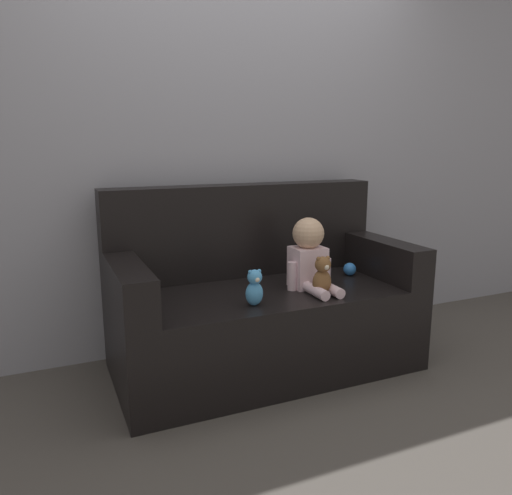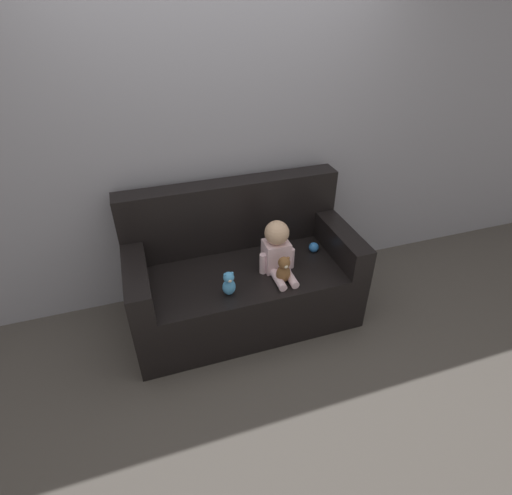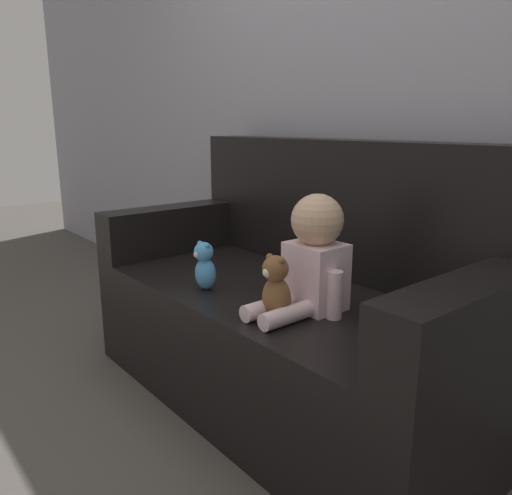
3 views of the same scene
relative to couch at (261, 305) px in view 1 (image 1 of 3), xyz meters
The scene contains 7 objects.
ground_plane 0.37m from the couch, 90.00° to the right, with size 12.00×12.00×0.00m, color #4C4742.
wall_back 1.04m from the couch, 90.00° to the left, with size 8.00×0.05×2.60m.
couch is the anchor object (origin of this frame).
person_baby 0.41m from the couch, 34.36° to the right, with size 0.27×0.36×0.40m.
teddy_bear_brown 0.44m from the couch, 54.92° to the right, with size 0.10×0.10×0.22m.
plush_toy_side 0.42m from the couch, 119.15° to the right, with size 0.09×0.09×0.19m.
toy_ball 0.61m from the couch, ahead, with size 0.08×0.08×0.08m.
Camera 1 is at (-1.14, -2.45, 1.29)m, focal length 35.00 mm.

